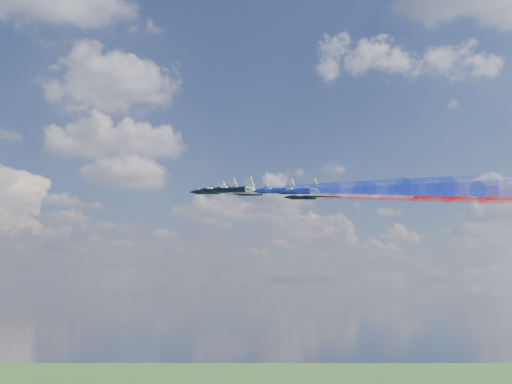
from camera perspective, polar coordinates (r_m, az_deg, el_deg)
name	(u,v)px	position (r m, az deg, el deg)	size (l,w,h in m)	color
jet_lead	(209,192)	(156.74, -4.77, 0.02)	(10.57, 13.21, 3.52)	black
trail_lead	(310,190)	(140.43, 5.49, 0.17)	(4.40, 50.63, 4.40)	white
jet_inner_left	(218,190)	(141.18, -3.84, 0.17)	(10.57, 13.21, 3.52)	black
trail_inner_left	(333,189)	(125.62, 7.79, 0.35)	(4.40, 50.63, 4.40)	#1A30DE
jet_inner_right	(252,193)	(156.75, -0.43, -0.12)	(10.57, 13.21, 3.52)	black
trail_inner_right	(358,192)	(142.61, 10.22, 0.01)	(4.40, 50.63, 4.40)	red
jet_outer_left	(233,190)	(129.80, -2.37, 0.25)	(10.57, 13.21, 3.52)	black
trail_outer_left	(361,187)	(115.24, 10.55, 0.46)	(4.40, 50.63, 4.40)	#1A30DE
jet_center_third	(275,191)	(142.71, 1.91, 0.13)	(10.57, 13.21, 3.52)	black
trail_center_third	(396,189)	(130.03, 13.89, 0.30)	(4.40, 50.63, 4.40)	white
jet_outer_right	(304,197)	(161.24, 4.88, -0.51)	(10.57, 13.21, 3.52)	black
trail_outer_right	(413,196)	(149.75, 15.57, -0.41)	(4.40, 50.63, 4.40)	red
jet_rear_left	(296,191)	(130.58, 4.04, 0.08)	(10.57, 13.21, 3.52)	black
trail_rear_left	(433,189)	(119.31, 17.40, 0.26)	(4.40, 50.63, 4.40)	#1A30DE
jet_rear_right	(328,195)	(147.10, 7.26, -0.27)	(10.57, 13.21, 3.52)	black
trail_rear_right	(453,193)	(137.13, 19.18, -0.14)	(4.40, 50.63, 4.40)	red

